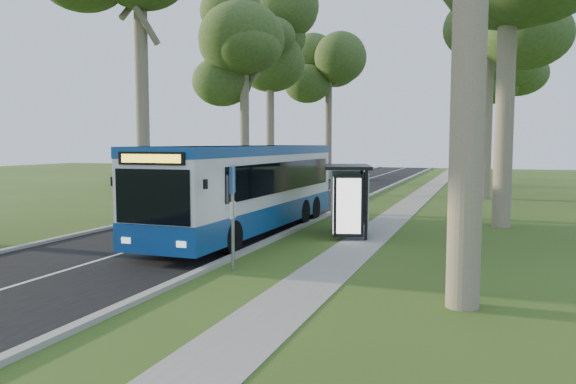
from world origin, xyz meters
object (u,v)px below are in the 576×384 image
Objects in this scene: bus_shelter at (348,187)px; car_white at (258,180)px; car_silver at (314,171)px; bus_stop_sign at (233,206)px; bus at (248,189)px; litter_bin at (349,212)px.

car_white is at bearing 106.17° from bus_shelter.
car_white is (-10.57, 17.01, -1.04)m from bus_shelter.
car_silver is (-10.31, 29.83, -1.04)m from bus_shelter.
bus is at bearing 102.94° from bus_stop_sign.
car_silver is at bearing 93.37° from bus_shelter.
litter_bin is at bearing -47.57° from car_white.
car_white is at bearing 112.40° from bus.
car_white is (-8.99, 23.33, -0.96)m from bus_stop_sign.
bus reaches higher than car_white.
litter_bin is at bearing 77.68° from bus_stop_sign.
bus is 4.43× the size of bus_stop_sign.
bus_shelter reaches higher than car_white.
bus_shelter is at bearing 11.58° from bus.
car_silver is at bearing 95.99° from car_white.
bus is at bearing -65.91° from car_silver.
car_silver is at bearing 103.30° from bus.
bus_shelter reaches higher than litter_bin.
bus is 19.03m from car_white.
bus is 6.00m from bus_stop_sign.
car_white is (-9.89, 13.98, 0.25)m from litter_bin.
bus is 2.69× the size of car_silver.
bus is 31.25m from car_silver.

